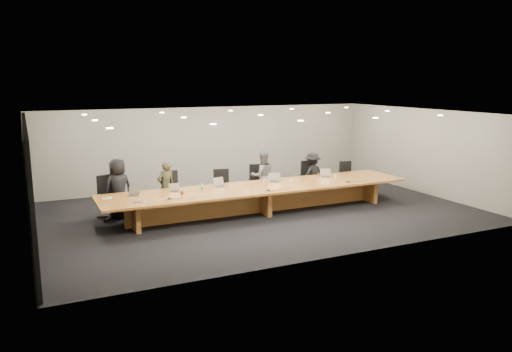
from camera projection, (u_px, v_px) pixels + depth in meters
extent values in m
plane|color=black|center=(260.00, 212.00, 14.28)|extent=(12.00, 12.00, 0.00)
cube|color=#B0ABA0|center=(212.00, 147.00, 17.58)|extent=(12.00, 0.02, 2.80)
cube|color=black|center=(30.00, 183.00, 11.56)|extent=(0.08, 7.84, 2.74)
cube|color=#9B5C21|center=(260.00, 187.00, 14.14)|extent=(9.00, 1.80, 0.06)
cube|color=brown|center=(260.00, 200.00, 14.22)|extent=(7.65, 0.15, 0.69)
cube|color=brown|center=(133.00, 214.00, 12.72)|extent=(0.12, 1.26, 0.69)
cube|color=brown|center=(260.00, 200.00, 14.22)|extent=(0.12, 1.26, 0.69)
cube|color=brown|center=(363.00, 189.00, 15.71)|extent=(0.12, 1.26, 0.69)
imported|color=black|center=(118.00, 188.00, 13.62)|extent=(0.93, 0.75, 1.63)
imported|color=#302F1A|center=(166.00, 187.00, 14.25)|extent=(0.58, 0.44, 1.45)
imported|color=#59595C|center=(263.00, 176.00, 15.47)|extent=(0.85, 0.71, 1.58)
imported|color=black|center=(312.00, 174.00, 16.20)|extent=(0.99, 0.68, 1.41)
cylinder|color=silver|center=(202.00, 188.00, 13.39)|extent=(0.08, 0.08, 0.22)
cylinder|color=brown|center=(182.00, 193.00, 13.11)|extent=(0.09, 0.09, 0.10)
cone|color=white|center=(291.00, 181.00, 14.63)|extent=(0.10, 0.10, 0.10)
cone|color=white|center=(335.00, 176.00, 15.40)|extent=(0.09, 0.09, 0.09)
cube|color=white|center=(107.00, 198.00, 12.72)|extent=(0.26, 0.22, 0.01)
cube|color=#68C635|center=(107.00, 197.00, 12.70)|extent=(0.15, 0.09, 0.02)
cube|color=#9F9EA3|center=(138.00, 201.00, 12.32)|extent=(0.23, 0.19, 0.03)
cone|color=black|center=(169.00, 198.00, 12.63)|extent=(0.14, 0.14, 0.03)
cone|color=black|center=(268.00, 190.00, 13.59)|extent=(0.16, 0.16, 0.03)
cone|color=black|center=(348.00, 182.00, 14.73)|extent=(0.15, 0.15, 0.03)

